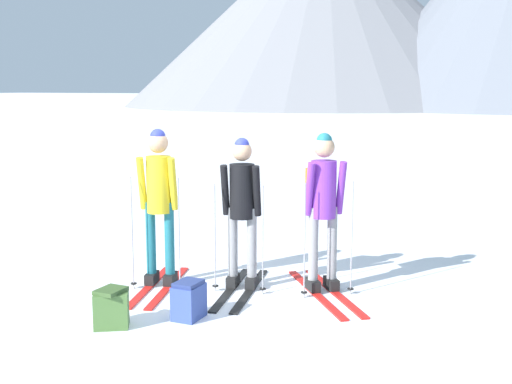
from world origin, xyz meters
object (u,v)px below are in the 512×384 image
at_px(skier_in_black, 242,204).
at_px(backpack_on_snow_beside, 111,308).
at_px(skier_in_yellow, 159,200).
at_px(skier_in_purple, 323,203).
at_px(backpack_on_snow_front, 189,300).

xyz_separation_m(skier_in_black, backpack_on_snow_beside, (-0.57, -1.66, -0.78)).
height_order(skier_in_yellow, backpack_on_snow_beside, skier_in_yellow).
bearing_deg(skier_in_black, skier_in_yellow, -160.21).
xyz_separation_m(skier_in_yellow, skier_in_purple, (1.75, 0.60, -0.00)).
xyz_separation_m(backpack_on_snow_front, backpack_on_snow_beside, (-0.54, -0.52, 0.00)).
height_order(backpack_on_snow_front, backpack_on_snow_beside, same).
distance_m(skier_in_black, skier_in_purple, 0.90).
distance_m(skier_in_yellow, skier_in_purple, 1.85).
relative_size(skier_in_yellow, backpack_on_snow_beside, 4.52).
xyz_separation_m(skier_in_purple, backpack_on_snow_front, (-0.88, -1.41, -0.82)).
bearing_deg(skier_in_purple, skier_in_yellow, -161.23).
bearing_deg(backpack_on_snow_front, skier_in_purple, 57.89).
height_order(skier_in_purple, backpack_on_snow_front, skier_in_purple).
bearing_deg(skier_in_yellow, skier_in_black, 19.79).
xyz_separation_m(skier_in_purple, backpack_on_snow_beside, (-1.43, -1.93, -0.82)).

